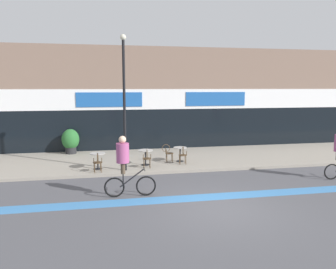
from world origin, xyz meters
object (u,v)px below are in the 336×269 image
bistro_table_2 (180,151)px  planter_pot (71,141)px  cafe_chair_2_near (183,154)px  bistro_table_0 (98,158)px  cafe_chair_0_near (98,161)px  cafe_chair_2_side (168,152)px  bistro_table_1 (145,154)px  cyclist_1 (125,162)px  lamp_post (124,95)px  cafe_chair_1_near (147,157)px

bistro_table_2 → planter_pot: planter_pot is taller
cafe_chair_2_near → planter_pot: planter_pot is taller
bistro_table_0 → cafe_chair_0_near: cafe_chair_0_near is taller
cafe_chair_0_near → cafe_chair_2_side: 3.71m
bistro_table_1 → planter_pot: (-3.81, 3.55, 0.21)m
bistro_table_0 → bistro_table_2: (4.04, 0.83, -0.02)m
cafe_chair_2_near → cyclist_1: (-3.01, -3.92, 0.61)m
bistro_table_2 → planter_pot: bearing=151.1°
cafe_chair_2_near → lamp_post: bearing=108.1°
lamp_post → bistro_table_0: bearing=160.6°
lamp_post → cafe_chair_1_near: bearing=10.8°
cafe_chair_1_near → cafe_chair_2_near: (1.81, 0.45, 0.00)m
cafe_chair_2_side → cyclist_1: 5.18m
bistro_table_2 → cafe_chair_2_near: size_ratio=0.80×
cafe_chair_2_side → planter_pot: planter_pot is taller
cafe_chair_1_near → planter_pot: 5.66m
bistro_table_2 → lamp_post: size_ratio=0.12×
bistro_table_0 → cyclist_1: (1.02, -3.72, 0.59)m
cafe_chair_0_near → bistro_table_0: bearing=-5.7°
bistro_table_2 → planter_pot: 6.43m
lamp_post → planter_pot: bearing=122.7°
cafe_chair_1_near → cafe_chair_2_side: size_ratio=1.00×
cafe_chair_2_side → lamp_post: 3.83m
bistro_table_0 → cafe_chair_2_side: bearing=13.7°
cafe_chair_2_near → bistro_table_1: bearing=89.6°
bistro_table_0 → cyclist_1: bearing=-74.6°
bistro_table_0 → planter_pot: (-1.58, 3.94, 0.21)m
cyclist_1 → planter_pot: bearing=110.4°
cafe_chair_1_near → planter_pot: bearing=46.7°
cafe_chair_1_near → lamp_post: 3.05m
cyclist_1 → bistro_table_1: bearing=75.2°
cafe_chair_2_side → planter_pot: bearing=151.3°
bistro_table_1 → cafe_chair_2_side: size_ratio=0.81×
cafe_chair_2_near → bistro_table_0: bearing=98.2°
bistro_table_0 → cyclist_1: 3.90m
bistro_table_0 → cafe_chair_0_near: bearing=-89.2°
bistro_table_1 → cafe_chair_2_side: bearing=20.8°
planter_pot → lamp_post: 5.83m
cafe_chair_1_near → cafe_chair_2_side: 1.60m
cafe_chair_2_near → cafe_chair_2_side: (-0.62, 0.63, 0.00)m
bistro_table_0 → lamp_post: 3.14m
bistro_table_2 → cyclist_1: cyclist_1 is taller
cafe_chair_0_near → cafe_chair_2_side: bearing=-73.3°
cafe_chair_0_near → planter_pot: size_ratio=0.65×
cafe_chair_0_near → cafe_chair_1_near: same height
cafe_chair_1_near → cafe_chair_2_near: size_ratio=1.00×
bistro_table_2 → planter_pot: size_ratio=0.52×
planter_pot → lamp_post: (2.81, -4.37, 2.65)m
bistro_table_2 → cafe_chair_1_near: cafe_chair_1_near is taller
planter_pot → cyclist_1: cyclist_1 is taller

